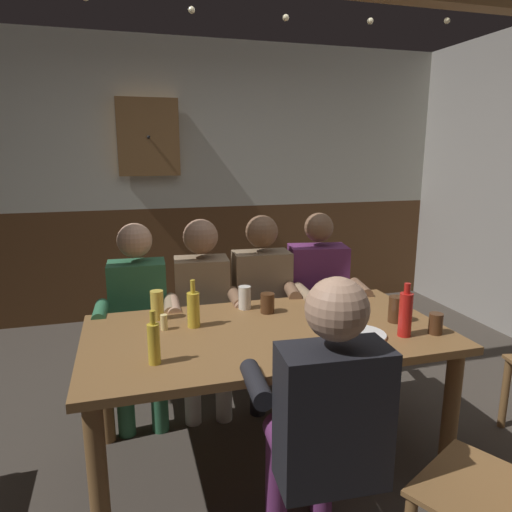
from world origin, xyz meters
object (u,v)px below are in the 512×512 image
object	(u,v)px
person_2	(264,298)
plate_0	(360,335)
pint_glass_1	(345,304)
person_0	(138,311)
wall_dart_cabinet	(148,137)
table_candle	(164,322)
person_3	(319,292)
pint_glass_5	(267,303)
person_1	(203,304)
person_4	(325,416)
bottle_2	(154,342)
pint_glass_3	(245,298)
pint_glass_6	(396,309)
dining_table	(267,347)
pint_glass_0	(325,294)
bottle_0	(405,313)
pint_glass_2	(157,305)
pint_glass_4	(436,324)
bottle_1	(193,309)

from	to	relation	value
person_2	plate_0	size ratio (longest dim) A/B	4.89
pint_glass_1	person_0	bearing A→B (deg)	150.04
plate_0	wall_dart_cabinet	xyz separation A→B (m)	(-0.83, 2.60, 1.01)
person_0	table_candle	bearing A→B (deg)	103.87
person_3	pint_glass_5	world-z (taller)	person_3
person_1	person_4	distance (m)	1.43
bottle_2	person_1	bearing A→B (deg)	68.80
pint_glass_3	wall_dart_cabinet	size ratio (longest dim) A/B	0.19
pint_glass_5	pint_glass_6	size ratio (longest dim) A/B	0.80
dining_table	person_3	xyz separation A→B (m)	(0.60, 0.72, 0.03)
bottle_2	pint_glass_6	distance (m)	1.28
pint_glass_0	bottle_0	bearing A→B (deg)	-70.67
pint_glass_0	pint_glass_3	world-z (taller)	pint_glass_0
pint_glass_3	person_1	bearing A→B (deg)	117.22
person_4	pint_glass_3	distance (m)	1.06
pint_glass_2	plate_0	bearing A→B (deg)	-28.84
person_1	plate_0	xyz separation A→B (m)	(0.63, -0.91, 0.08)
bottle_2	pint_glass_2	world-z (taller)	bottle_2
table_candle	pint_glass_6	xyz separation A→B (m)	(1.20, -0.22, 0.03)
plate_0	bottle_0	world-z (taller)	bottle_0
pint_glass_1	pint_glass_4	distance (m)	0.48
person_0	person_2	bearing A→B (deg)	-177.31
pint_glass_3	pint_glass_5	bearing A→B (deg)	-43.21
person_4	pint_glass_2	xyz separation A→B (m)	(-0.53, 1.02, 0.15)
person_3	plate_0	world-z (taller)	person_3
bottle_0	pint_glass_1	xyz separation A→B (m)	(-0.16, 0.33, -0.05)
pint_glass_0	pint_glass_1	size ratio (longest dim) A/B	1.01
plate_0	pint_glass_4	world-z (taller)	pint_glass_4
person_0	bottle_2	xyz separation A→B (m)	(0.04, -0.94, 0.18)
person_3	pint_glass_1	world-z (taller)	person_3
pint_glass_3	pint_glass_6	world-z (taller)	pint_glass_6
pint_glass_5	person_3	bearing A→B (deg)	42.08
person_1	pint_glass_5	distance (m)	0.56
person_2	person_1	bearing A→B (deg)	3.56
bottle_0	pint_glass_2	size ratio (longest dim) A/B	1.70
wall_dart_cabinet	bottle_2	bearing A→B (deg)	-93.60
pint_glass_4	bottle_1	bearing A→B (deg)	159.63
pint_glass_6	person_1	bearing A→B (deg)	139.13
person_3	pint_glass_2	bearing A→B (deg)	30.09
person_3	person_4	size ratio (longest dim) A/B	1.00
person_1	table_candle	bearing A→B (deg)	67.89
plate_0	pint_glass_6	bearing A→B (deg)	24.84
person_3	pint_glass_1	distance (m)	0.67
person_1	table_candle	distance (m)	0.64
person_0	pint_glass_1	size ratio (longest dim) A/B	8.54
pint_glass_0	pint_glass_2	bearing A→B (deg)	177.66
pint_glass_4	pint_glass_5	world-z (taller)	pint_glass_5
bottle_0	pint_glass_2	xyz separation A→B (m)	(-1.15, 0.57, -0.04)
person_2	dining_table	bearing A→B (deg)	77.74
person_4	bottle_1	xyz separation A→B (m)	(-0.36, 0.85, 0.16)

